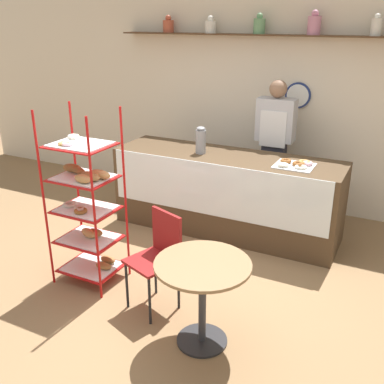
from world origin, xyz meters
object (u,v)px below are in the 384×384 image
cafe_table (203,283)px  coffee_carafe (201,140)px  person_worker (274,145)px  donut_tray_counter (296,164)px  pastry_rack (87,205)px  cafe_chair (159,251)px

cafe_table → coffee_carafe: (-0.93, 1.90, 0.56)m
person_worker → cafe_table: size_ratio=2.36×
person_worker → donut_tray_counter: person_worker is taller
pastry_rack → cafe_chair: (0.82, -0.07, -0.25)m
pastry_rack → person_worker: bearing=63.7°
pastry_rack → coffee_carafe: pastry_rack is taller
pastry_rack → donut_tray_counter: size_ratio=4.16×
cafe_table → donut_tray_counter: bearing=84.3°
person_worker → donut_tray_counter: size_ratio=4.28×
person_worker → cafe_chair: size_ratio=1.97×
cafe_table → donut_tray_counter: size_ratio=1.82×
coffee_carafe → cafe_table: bearing=-63.9°
coffee_carafe → donut_tray_counter: bearing=0.4°
person_worker → cafe_chair: bearing=-97.3°
cafe_table → donut_tray_counter: donut_tray_counter is taller
person_worker → cafe_table: person_worker is taller
cafe_table → coffee_carafe: coffee_carafe is taller
cafe_chair → donut_tray_counter: bearing=85.3°
pastry_rack → donut_tray_counter: bearing=44.8°
pastry_rack → coffee_carafe: bearing=74.1°
donut_tray_counter → cafe_table: bearing=-95.7°
cafe_table → cafe_chair: 0.63m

